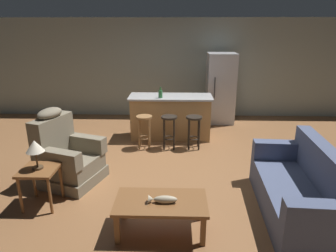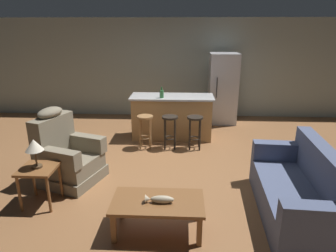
{
  "view_description": "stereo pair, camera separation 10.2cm",
  "coord_description": "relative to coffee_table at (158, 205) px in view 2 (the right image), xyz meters",
  "views": [
    {
      "loc": [
        0.13,
        -5.0,
        2.4
      ],
      "look_at": [
        -0.01,
        -0.1,
        0.75
      ],
      "focal_mm": 32.0,
      "sensor_mm": 36.0,
      "label": 1
    },
    {
      "loc": [
        0.23,
        -4.99,
        2.4
      ],
      "look_at": [
        -0.01,
        -0.1,
        0.75
      ],
      "focal_mm": 32.0,
      "sensor_mm": 36.0,
      "label": 2
    }
  ],
  "objects": [
    {
      "name": "end_table",
      "position": [
        -1.68,
        0.51,
        0.1
      ],
      "size": [
        0.48,
        0.48,
        0.56
      ],
      "color": "brown",
      "rests_on": "ground_plane"
    },
    {
      "name": "ground_plane",
      "position": [
        0.05,
        1.91,
        -0.36
      ],
      "size": [
        12.0,
        12.0,
        0.0
      ],
      "color": "brown"
    },
    {
      "name": "recliner_near_lamp",
      "position": [
        -1.57,
        1.21,
        0.06
      ],
      "size": [
        1.07,
        1.07,
        1.2
      ],
      "rotation": [
        0.0,
        0.0,
        -0.33
      ],
      "color": "#756B56",
      "rests_on": "ground_plane"
    },
    {
      "name": "coffee_table",
      "position": [
        0.0,
        0.0,
        0.0
      ],
      "size": [
        1.1,
        0.6,
        0.42
      ],
      "color": "brown",
      "rests_on": "ground_plane"
    },
    {
      "name": "bottle_tall_green",
      "position": [
        -0.16,
        3.08,
        0.67
      ],
      "size": [
        0.09,
        0.09,
        0.23
      ],
      "color": "#2D6B38",
      "rests_on": "kitchen_island"
    },
    {
      "name": "bar_stool_left",
      "position": [
        -0.47,
        2.63,
        0.11
      ],
      "size": [
        0.32,
        0.32,
        0.68
      ],
      "color": "olive",
      "rests_on": "ground_plane"
    },
    {
      "name": "bar_stool_middle",
      "position": [
        0.03,
        2.63,
        0.11
      ],
      "size": [
        0.32,
        0.32,
        0.68
      ],
      "color": "black",
      "rests_on": "ground_plane"
    },
    {
      "name": "couch",
      "position": [
        1.82,
        0.4,
        -0.02
      ],
      "size": [
        0.95,
        1.95,
        0.94
      ],
      "rotation": [
        0.0,
        0.0,
        3.08
      ],
      "color": "#4C5675",
      "rests_on": "ground_plane"
    },
    {
      "name": "table_lamp",
      "position": [
        -1.69,
        0.52,
        0.5
      ],
      "size": [
        0.24,
        0.24,
        0.41
      ],
      "color": "#4C3823",
      "rests_on": "end_table"
    },
    {
      "name": "back_wall",
      "position": [
        0.05,
        5.04,
        0.94
      ],
      "size": [
        12.0,
        0.05,
        2.6
      ],
      "color": "#939E93",
      "rests_on": "ground_plane"
    },
    {
      "name": "bar_stool_right",
      "position": [
        0.53,
        2.63,
        0.11
      ],
      "size": [
        0.32,
        0.32,
        0.68
      ],
      "color": "black",
      "rests_on": "ground_plane"
    },
    {
      "name": "kitchen_island",
      "position": [
        0.05,
        3.26,
        0.11
      ],
      "size": [
        1.8,
        0.7,
        0.95
      ],
      "color": "#AD7F4C",
      "rests_on": "ground_plane"
    },
    {
      "name": "refrigerator",
      "position": [
        1.29,
        4.46,
        0.52
      ],
      "size": [
        0.7,
        0.69,
        1.76
      ],
      "color": "#B7B7BC",
      "rests_on": "ground_plane"
    },
    {
      "name": "fish_figurine",
      "position": [
        0.02,
        -0.04,
        0.1
      ],
      "size": [
        0.34,
        0.1,
        0.1
      ],
      "color": "#4C3823",
      "rests_on": "coffee_table"
    }
  ]
}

